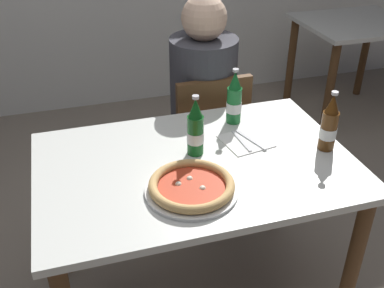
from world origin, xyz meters
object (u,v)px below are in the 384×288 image
at_px(beer_bottle_left, 234,100).
at_px(beer_bottle_right, 195,130).
at_px(chair_behind_table, 206,136).
at_px(diner_seated, 203,115).
at_px(pizza_margherita_near, 192,187).
at_px(beer_bottle_center, 329,125).
at_px(napkin_with_cutlery, 246,141).
at_px(dining_table_background, 354,42).
at_px(dining_table_main, 196,186).

distance_m(beer_bottle_left, beer_bottle_right, 0.31).
relative_size(chair_behind_table, diner_seated, 0.70).
xyz_separation_m(pizza_margherita_near, beer_bottle_left, (0.32, 0.43, 0.08)).
bearing_deg(pizza_margherita_near, diner_seated, 69.54).
distance_m(beer_bottle_center, beer_bottle_right, 0.52).
bearing_deg(beer_bottle_left, napkin_with_cutlery, -93.67).
height_order(dining_table_background, beer_bottle_right, beer_bottle_right).
distance_m(diner_seated, beer_bottle_right, 0.69).
relative_size(dining_table_background, beer_bottle_center, 3.24).
relative_size(chair_behind_table, beer_bottle_center, 3.44).
distance_m(chair_behind_table, dining_table_background, 1.64).
xyz_separation_m(chair_behind_table, beer_bottle_left, (0.01, -0.35, 0.37)).
height_order(dining_table_main, dining_table_background, same).
height_order(diner_seated, beer_bottle_left, diner_seated).
height_order(dining_table_main, diner_seated, diner_seated).
height_order(beer_bottle_right, napkin_with_cutlery, beer_bottle_right).
relative_size(dining_table_background, beer_bottle_left, 3.24).
bearing_deg(diner_seated, napkin_with_cutlery, -90.23).
distance_m(diner_seated, dining_table_background, 1.62).
distance_m(dining_table_background, napkin_with_cutlery, 1.96).
height_order(dining_table_main, beer_bottle_left, beer_bottle_left).
xyz_separation_m(dining_table_background, pizza_margherita_near, (-1.74, -1.60, 0.18)).
xyz_separation_m(pizza_margherita_near, napkin_with_cutlery, (0.31, 0.26, -0.02)).
xyz_separation_m(dining_table_main, beer_bottle_left, (0.25, 0.26, 0.22)).
xyz_separation_m(pizza_margherita_near, beer_bottle_center, (0.59, 0.12, 0.08)).
bearing_deg(pizza_margherita_near, beer_bottle_left, 53.47).
relative_size(dining_table_background, napkin_with_cutlery, 3.87).
bearing_deg(diner_seated, beer_bottle_right, -110.64).
bearing_deg(napkin_with_cutlery, beer_bottle_right, -173.81).
height_order(diner_seated, beer_bottle_center, diner_seated).
xyz_separation_m(dining_table_background, beer_bottle_center, (-1.14, -1.48, 0.26)).
height_order(diner_seated, napkin_with_cutlery, diner_seated).
bearing_deg(pizza_margherita_near, beer_bottle_right, 69.99).
height_order(pizza_margherita_near, beer_bottle_center, beer_bottle_center).
relative_size(diner_seated, dining_table_background, 1.51).
bearing_deg(chair_behind_table, dining_table_background, -151.89).
bearing_deg(chair_behind_table, diner_seated, -89.34).
distance_m(dining_table_main, napkin_with_cutlery, 0.28).
height_order(dining_table_background, pizza_margherita_near, pizza_margherita_near).
height_order(diner_seated, beer_bottle_right, diner_seated).
bearing_deg(beer_bottle_right, pizza_margherita_near, -110.01).
bearing_deg(napkin_with_cutlery, chair_behind_table, 89.52).
relative_size(diner_seated, beer_bottle_left, 4.89).
bearing_deg(dining_table_main, napkin_with_cutlery, 19.51).
bearing_deg(beer_bottle_left, dining_table_background, 39.45).
relative_size(chair_behind_table, dining_table_background, 1.06).
xyz_separation_m(dining_table_background, beer_bottle_right, (-1.65, -1.36, 0.26)).
xyz_separation_m(beer_bottle_right, napkin_with_cutlery, (0.22, 0.02, -0.10)).
bearing_deg(pizza_margherita_near, dining_table_background, 42.61).
xyz_separation_m(beer_bottle_left, beer_bottle_right, (-0.23, -0.20, 0.00)).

